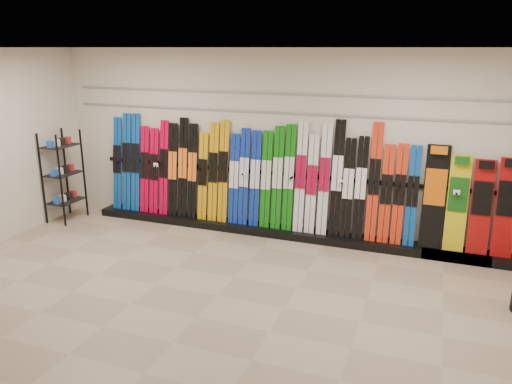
% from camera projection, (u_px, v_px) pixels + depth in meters
% --- Properties ---
extents(floor, '(8.00, 8.00, 0.00)m').
position_uv_depth(floor, '(217.00, 295.00, 6.27)').
color(floor, gray).
rests_on(floor, ground).
extents(back_wall, '(8.00, 0.00, 8.00)m').
position_uv_depth(back_wall, '(279.00, 143.00, 8.10)').
color(back_wall, beige).
rests_on(back_wall, floor).
extents(ceiling, '(8.00, 8.00, 0.00)m').
position_uv_depth(ceiling, '(211.00, 47.00, 5.43)').
color(ceiling, silver).
rests_on(ceiling, back_wall).
extents(ski_rack_base, '(8.00, 0.40, 0.12)m').
position_uv_depth(ski_rack_base, '(287.00, 233.00, 8.23)').
color(ski_rack_base, black).
rests_on(ski_rack_base, floor).
extents(skis, '(5.37, 0.26, 1.83)m').
position_uv_depth(skis, '(249.00, 176.00, 8.27)').
color(skis, '#0B459A').
rests_on(skis, ski_rack_base).
extents(snowboards, '(1.26, 0.24, 1.53)m').
position_uv_depth(snowboards, '(467.00, 204.00, 7.18)').
color(snowboards, black).
rests_on(snowboards, ski_rack_base).
extents(accessory_rack, '(0.40, 0.60, 1.61)m').
position_uv_depth(accessory_rack, '(63.00, 176.00, 8.83)').
color(accessory_rack, black).
rests_on(accessory_rack, floor).
extents(slatwall_rail_0, '(7.60, 0.02, 0.03)m').
position_uv_depth(slatwall_rail_0, '(279.00, 113.00, 7.94)').
color(slatwall_rail_0, gray).
rests_on(slatwall_rail_0, back_wall).
extents(slatwall_rail_1, '(7.60, 0.02, 0.03)m').
position_uv_depth(slatwall_rail_1, '(280.00, 94.00, 7.86)').
color(slatwall_rail_1, gray).
rests_on(slatwall_rail_1, back_wall).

